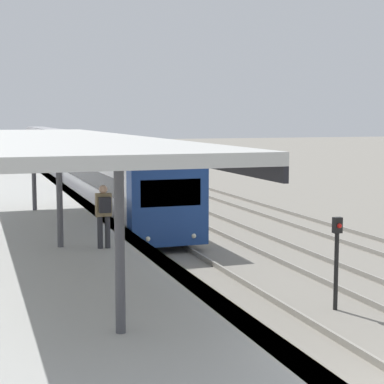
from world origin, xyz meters
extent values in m
cube|color=yellow|center=(-1.72, 0.00, 0.97)|extent=(0.50, 80.00, 0.01)
cube|color=beige|center=(-3.80, 9.76, 3.81)|extent=(4.00, 18.02, 0.20)
cube|color=black|center=(-1.84, 9.76, 3.59)|extent=(0.08, 18.02, 0.24)
cylinder|color=#47474C|center=(-3.80, 2.55, 2.35)|extent=(0.16, 0.16, 2.74)
cylinder|color=#47474C|center=(-3.80, 9.76, 2.35)|extent=(0.16, 0.16, 2.74)
cylinder|color=#47474C|center=(-3.80, 16.96, 2.35)|extent=(0.16, 0.16, 2.74)
cylinder|color=#2D2D33|center=(-2.84, 9.22, 1.40)|extent=(0.14, 0.14, 0.85)
cylinder|color=#2D2D33|center=(-2.64, 9.22, 1.40)|extent=(0.14, 0.14, 0.85)
cube|color=olive|center=(-2.74, 9.22, 2.13)|extent=(0.40, 0.22, 0.60)
sphere|color=tan|center=(-2.74, 9.22, 2.53)|extent=(0.22, 0.22, 0.22)
cube|color=#232328|center=(-2.74, 9.02, 2.15)|extent=(0.30, 0.18, 0.40)
cube|color=navy|center=(0.00, 12.50, 1.63)|extent=(2.56, 0.70, 2.71)
cube|color=black|center=(0.00, 12.17, 2.01)|extent=(2.00, 0.04, 0.87)
sphere|color=#EFEACC|center=(-0.77, 12.16, 0.57)|extent=(0.16, 0.16, 0.16)
sphere|color=#EFEACC|center=(0.77, 12.16, 0.57)|extent=(0.16, 0.16, 0.16)
cube|color=silver|center=(0.00, 20.34, 1.63)|extent=(2.56, 14.98, 2.71)
cube|color=gray|center=(0.00, 20.34, 3.04)|extent=(2.26, 14.68, 0.12)
cube|color=black|center=(0.00, 20.34, 1.92)|extent=(2.58, 13.78, 0.71)
cylinder|color=black|center=(-1.09, 15.47, 0.35)|extent=(0.12, 0.70, 0.70)
cylinder|color=black|center=(1.09, 15.47, 0.35)|extent=(0.12, 0.70, 0.70)
cylinder|color=black|center=(-1.09, 25.20, 0.35)|extent=(0.12, 0.70, 0.70)
cylinder|color=black|center=(1.09, 25.20, 0.35)|extent=(0.12, 0.70, 0.70)
cube|color=silver|center=(0.00, 35.67, 1.63)|extent=(2.56, 14.98, 2.71)
cube|color=gray|center=(0.00, 35.67, 3.04)|extent=(2.26, 14.68, 0.12)
cube|color=black|center=(0.00, 35.67, 1.92)|extent=(2.58, 13.78, 0.71)
cylinder|color=black|center=(-1.09, 30.80, 0.35)|extent=(0.12, 0.70, 0.70)
cylinder|color=black|center=(1.09, 30.80, 0.35)|extent=(0.12, 0.70, 0.70)
cylinder|color=black|center=(-1.09, 40.53, 0.35)|extent=(0.12, 0.70, 0.70)
cylinder|color=black|center=(1.09, 40.53, 0.35)|extent=(0.12, 0.70, 0.70)
cube|color=silver|center=(0.00, 51.00, 1.63)|extent=(2.56, 14.98, 2.71)
cube|color=gray|center=(0.00, 51.00, 3.04)|extent=(2.26, 14.68, 0.12)
cube|color=black|center=(0.00, 51.00, 1.92)|extent=(2.58, 13.78, 0.71)
cylinder|color=black|center=(-1.09, 46.13, 0.35)|extent=(0.12, 0.70, 0.70)
cylinder|color=black|center=(1.09, 46.13, 0.35)|extent=(0.12, 0.70, 0.70)
cylinder|color=black|center=(-1.09, 55.86, 0.35)|extent=(0.12, 0.70, 0.70)
cylinder|color=black|center=(1.09, 55.86, 0.35)|extent=(0.12, 0.70, 0.70)
cube|color=red|center=(3.48, 34.17, 1.58)|extent=(2.56, 0.70, 2.62)
cube|color=black|center=(3.48, 33.84, 1.95)|extent=(2.00, 0.04, 0.84)
sphere|color=#EFEACC|center=(2.71, 33.83, 0.57)|extent=(0.16, 0.16, 0.16)
sphere|color=#EFEACC|center=(4.25, 33.83, 0.57)|extent=(0.16, 0.16, 0.16)
cube|color=#B7B7BC|center=(3.48, 41.95, 1.58)|extent=(2.56, 14.87, 2.62)
cube|color=gray|center=(3.48, 41.95, 2.95)|extent=(2.25, 14.57, 0.12)
cube|color=black|center=(3.48, 41.95, 1.87)|extent=(2.58, 13.68, 0.68)
cylinder|color=black|center=(2.39, 37.12, 0.35)|extent=(0.12, 0.70, 0.70)
cylinder|color=black|center=(4.57, 37.12, 0.35)|extent=(0.12, 0.70, 0.70)
cylinder|color=black|center=(2.39, 46.78, 0.35)|extent=(0.12, 0.70, 0.70)
cylinder|color=black|center=(4.57, 46.78, 0.35)|extent=(0.12, 0.70, 0.70)
cube|color=#B7B7BC|center=(3.48, 57.17, 1.58)|extent=(2.56, 14.87, 2.62)
cube|color=gray|center=(3.48, 57.17, 2.95)|extent=(2.25, 14.57, 0.12)
cube|color=black|center=(3.48, 57.17, 1.87)|extent=(2.58, 13.68, 0.68)
cylinder|color=black|center=(2.39, 52.34, 0.35)|extent=(0.12, 0.70, 0.70)
cylinder|color=black|center=(4.57, 52.34, 0.35)|extent=(0.12, 0.70, 0.70)
cylinder|color=black|center=(2.39, 62.00, 0.35)|extent=(0.12, 0.70, 0.70)
cylinder|color=black|center=(4.57, 62.00, 0.35)|extent=(0.12, 0.70, 0.70)
cube|color=#B7B7BC|center=(3.48, 72.38, 1.58)|extent=(2.56, 14.87, 2.62)
cube|color=gray|center=(3.48, 72.38, 2.95)|extent=(2.25, 14.57, 0.12)
cube|color=black|center=(3.48, 72.38, 1.87)|extent=(2.58, 13.68, 0.68)
cylinder|color=black|center=(2.39, 67.55, 0.35)|extent=(0.12, 0.70, 0.70)
cylinder|color=black|center=(4.57, 67.55, 0.35)|extent=(0.12, 0.70, 0.70)
cylinder|color=black|center=(2.39, 77.22, 0.35)|extent=(0.12, 0.70, 0.70)
cylinder|color=black|center=(4.57, 77.22, 0.35)|extent=(0.12, 0.70, 0.70)
cube|color=#B7B7BC|center=(3.48, 87.60, 1.58)|extent=(2.56, 14.87, 2.62)
cube|color=gray|center=(3.48, 87.60, 2.95)|extent=(2.25, 14.57, 0.12)
cube|color=black|center=(3.48, 87.60, 1.87)|extent=(2.58, 13.68, 0.68)
cylinder|color=black|center=(2.39, 82.77, 0.35)|extent=(0.12, 0.70, 0.70)
cylinder|color=black|center=(4.57, 82.77, 0.35)|extent=(0.12, 0.70, 0.70)
cylinder|color=black|center=(2.39, 92.43, 0.35)|extent=(0.12, 0.70, 0.70)
cylinder|color=black|center=(4.57, 92.43, 0.35)|extent=(0.12, 0.70, 0.70)
cylinder|color=black|center=(1.82, 5.29, 0.89)|extent=(0.10, 0.10, 1.79)
cube|color=black|center=(1.82, 5.29, 1.97)|extent=(0.20, 0.14, 0.36)
sphere|color=red|center=(1.82, 5.20, 1.97)|extent=(0.11, 0.11, 0.11)
camera|label=1|loc=(-5.95, -7.17, 4.38)|focal=60.00mm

